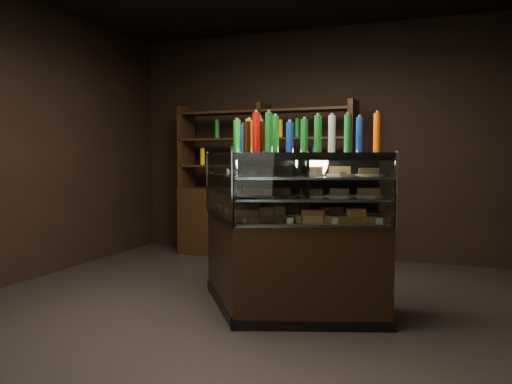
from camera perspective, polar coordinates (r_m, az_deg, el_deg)
ground at (r=4.54m, az=-1.83°, el=-13.00°), size 5.00×5.00×0.00m
room_shell at (r=4.38m, az=-1.90°, el=12.05°), size 5.02×5.02×3.01m
display_case at (r=4.31m, az=2.74°, el=-7.58°), size 1.90×1.40×1.38m
food_display at (r=4.23m, az=2.73°, el=0.13°), size 1.58×1.04×0.43m
bottles_top at (r=4.22m, az=2.81°, el=6.45°), size 1.42×0.90×0.30m
potted_conifer at (r=4.48m, az=10.25°, el=-7.94°), size 0.33×0.33×0.71m
back_shelving at (r=6.48m, az=0.89°, el=-2.27°), size 2.38×0.51×2.00m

